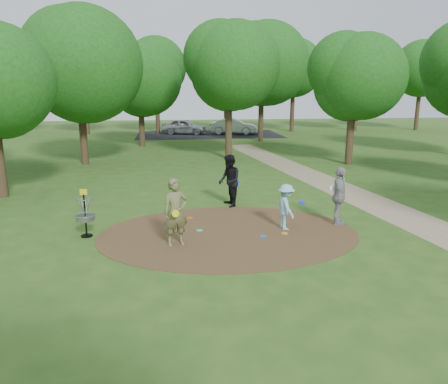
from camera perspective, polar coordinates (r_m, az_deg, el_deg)
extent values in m
plane|color=#2D5119|center=(14.15, 0.60, -5.47)|extent=(100.00, 100.00, 0.00)
cylinder|color=#47301C|center=(14.15, 0.60, -5.43)|extent=(8.40, 8.40, 0.02)
cube|color=#8C7A5B|center=(17.96, 20.74, -2.20)|extent=(7.55, 39.89, 0.01)
cube|color=black|center=(43.66, -2.02, 7.52)|extent=(14.00, 8.00, 0.01)
imported|color=#62663B|center=(12.95, -6.33, -2.63)|extent=(0.85, 0.68, 2.04)
cylinder|color=yellow|center=(12.62, -6.36, -2.80)|extent=(0.22, 0.11, 0.22)
imported|color=#8FC4D5|center=(14.52, 8.09, -1.94)|extent=(0.72, 1.07, 1.53)
cylinder|color=#0D26E7|center=(14.64, 10.12, -1.37)|extent=(0.27, 0.27, 0.08)
imported|color=black|center=(17.10, 0.69, 1.47)|extent=(0.91, 1.10, 2.06)
cylinder|color=blue|center=(17.21, 1.78, 1.15)|extent=(0.23, 0.10, 0.22)
imported|color=#959497|center=(15.32, 14.80, -0.54)|extent=(0.83, 1.27, 2.00)
cylinder|color=white|center=(15.22, 14.03, 0.48)|extent=(0.22, 0.08, 0.22)
cylinder|color=#19C9C6|center=(14.41, -3.23, -5.02)|extent=(0.22, 0.22, 0.02)
cylinder|color=blue|center=(13.88, 5.10, -5.78)|extent=(0.22, 0.22, 0.02)
cylinder|color=#E34816|center=(15.76, -4.47, -3.39)|extent=(0.22, 0.22, 0.02)
imported|color=#9FA1A6|center=(44.02, -5.21, 8.50)|extent=(4.72, 2.82, 1.50)
imported|color=#B2B6BB|center=(43.96, 1.26, 8.56)|extent=(4.91, 2.75, 1.53)
cylinder|color=orange|center=(14.22, 7.92, -5.38)|extent=(0.22, 0.22, 0.02)
cylinder|color=black|center=(14.38, -17.66, -3.00)|extent=(0.05, 0.05, 1.35)
cylinder|color=black|center=(14.57, -17.48, -5.47)|extent=(0.36, 0.36, 0.04)
cylinder|color=gray|center=(14.39, -17.65, -3.21)|extent=(0.60, 0.60, 0.16)
torus|color=gray|center=(14.37, -17.67, -2.90)|extent=(0.63, 0.63, 0.03)
torus|color=gray|center=(14.23, -17.83, -0.78)|extent=(0.58, 0.58, 0.02)
cube|color=yellow|center=(14.18, -17.89, 0.00)|extent=(0.22, 0.02, 0.18)
cylinder|color=#332316|center=(27.88, -17.92, 7.35)|extent=(0.44, 0.44, 3.80)
sphere|color=#184813|center=(27.77, -18.50, 15.05)|extent=(6.73, 6.73, 6.73)
cylinder|color=#332316|center=(28.62, 0.61, 8.52)|extent=(0.44, 0.44, 4.18)
sphere|color=#184813|center=(28.52, 0.63, 15.76)|extent=(5.53, 5.53, 5.53)
cylinder|color=#332316|center=(27.60, 16.15, 7.21)|extent=(0.44, 0.44, 3.61)
sphere|color=#184813|center=(27.46, 16.60, 13.81)|extent=(5.00, 5.00, 5.00)
cylinder|color=#332316|center=(35.44, -10.70, 8.66)|extent=(0.44, 0.44, 3.42)
sphere|color=#184813|center=(35.32, -10.94, 13.93)|extent=(5.65, 5.65, 5.65)
cylinder|color=#332316|center=(38.13, 4.85, 9.89)|extent=(0.44, 0.44, 4.37)
sphere|color=#184813|center=(38.09, 4.98, 16.05)|extent=(6.95, 6.95, 6.95)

